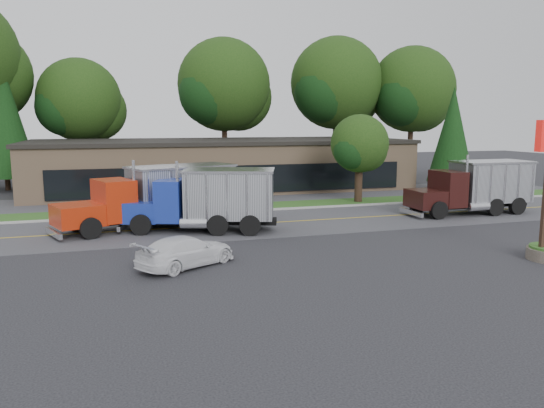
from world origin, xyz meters
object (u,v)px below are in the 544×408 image
Objects in this scene: dump_truck_blue at (209,198)px; rally_car at (186,251)px; dump_truck_red at (160,194)px; dump_truck_maroon at (476,186)px.

dump_truck_blue is 1.92× the size of rally_car.
dump_truck_maroon is at bearing 154.39° from dump_truck_red.
dump_truck_blue is at bearing 114.93° from dump_truck_red.
dump_truck_red is at bearing -29.98° from rally_car.
dump_truck_red and dump_truck_maroon have the same top height.
rally_car is (0.21, -9.05, -1.18)m from dump_truck_red.
dump_truck_blue is 17.39m from dump_truck_maroon.
dump_truck_maroon is at bearing -159.61° from dump_truck_blue.
dump_truck_red is at bearing -5.46° from dump_truck_maroon.
dump_truck_blue is at bearing 1.63° from dump_truck_maroon.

